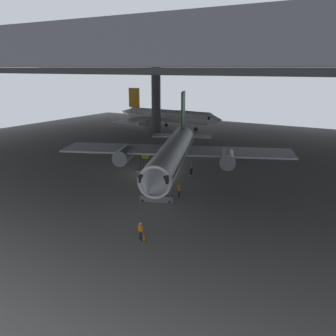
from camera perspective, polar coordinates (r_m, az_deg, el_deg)
name	(u,v)px	position (r m, az deg, el deg)	size (l,w,h in m)	color
ground_plane	(160,174)	(53.46, -1.20, -0.84)	(110.00, 110.00, 0.00)	gray
hangar_structure	(205,64)	(63.62, 5.54, 15.17)	(121.00, 99.00, 15.55)	#4C4F54
airplane_main	(173,153)	(50.80, 0.74, 2.18)	(32.19, 32.24, 10.68)	white
boarding_stairs	(157,194)	(42.64, -1.71, -3.91)	(4.26, 2.83, 4.49)	slate
crew_worker_near_nose	(141,230)	(33.23, -4.09, -9.17)	(0.53, 0.32, 1.59)	#232838
crew_worker_by_stairs	(179,190)	(43.67, 1.62, -3.23)	(0.29, 0.54, 1.56)	#232838
airplane_distant	(167,116)	(93.10, -0.16, 7.76)	(28.74, 27.67, 9.35)	white
traffic_cone_orange	(144,238)	(33.29, -3.58, -10.26)	(0.36, 0.36, 0.60)	black
baggage_tug	(145,155)	(62.31, -3.47, 1.89)	(2.31, 2.47, 0.90)	yellow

